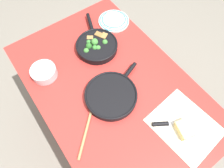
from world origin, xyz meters
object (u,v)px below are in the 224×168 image
object	(u,v)px
skillet_broccoli	(97,45)
cheese_block	(184,129)
prep_bowl_steel	(44,72)
grater_knife	(170,124)
dinner_plate_stack	(114,20)
skillet_eggs	(111,95)
wooden_spoon	(90,116)

from	to	relation	value
skillet_broccoli	cheese_block	bearing A→B (deg)	-154.11
prep_bowl_steel	skillet_broccoli	bearing A→B (deg)	88.57
grater_knife	prep_bowl_steel	distance (m)	0.78
skillet_broccoli	dinner_plate_stack	world-z (taller)	skillet_broccoli
dinner_plate_stack	skillet_broccoli	bearing A→B (deg)	-61.14
skillet_eggs	prep_bowl_steel	xyz separation A→B (m)	(-0.35, -0.24, 0.01)
grater_knife	cheese_block	distance (m)	0.08
skillet_eggs	wooden_spoon	bearing A→B (deg)	170.25
skillet_eggs	grater_knife	size ratio (longest dim) A/B	1.68
skillet_broccoli	skillet_eggs	size ratio (longest dim) A/B	1.03
cheese_block	prep_bowl_steel	distance (m)	0.85
skillet_eggs	grater_knife	xyz separation A→B (m)	(0.31, 0.16, -0.01)
skillet_broccoli	grater_knife	size ratio (longest dim) A/B	1.74
skillet_broccoli	skillet_eggs	distance (m)	0.37
wooden_spoon	dinner_plate_stack	world-z (taller)	dinner_plate_stack
skillet_broccoli	skillet_eggs	xyz separation A→B (m)	(0.34, -0.13, -0.01)
wooden_spoon	grater_knife	bearing A→B (deg)	-84.38
wooden_spoon	prep_bowl_steel	bearing A→B (deg)	58.26
prep_bowl_steel	cheese_block	bearing A→B (deg)	30.78
grater_knife	cheese_block	world-z (taller)	cheese_block
dinner_plate_stack	prep_bowl_steel	size ratio (longest dim) A/B	1.44
dinner_plate_stack	prep_bowl_steel	distance (m)	0.61
skillet_broccoli	dinner_plate_stack	bearing A→B (deg)	-40.53
grater_knife	cheese_block	bearing A→B (deg)	-30.05
wooden_spoon	prep_bowl_steel	world-z (taller)	prep_bowl_steel
skillet_broccoli	dinner_plate_stack	size ratio (longest dim) A/B	1.90
grater_knife	dinner_plate_stack	world-z (taller)	dinner_plate_stack
skillet_broccoli	skillet_eggs	bearing A→B (deg)	-179.97
wooden_spoon	grater_knife	xyz separation A→B (m)	(0.28, 0.32, 0.00)
wooden_spoon	grater_knife	size ratio (longest dim) A/B	1.22
skillet_broccoli	prep_bowl_steel	xyz separation A→B (m)	(-0.01, -0.37, 0.00)
prep_bowl_steel	wooden_spoon	bearing A→B (deg)	11.48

